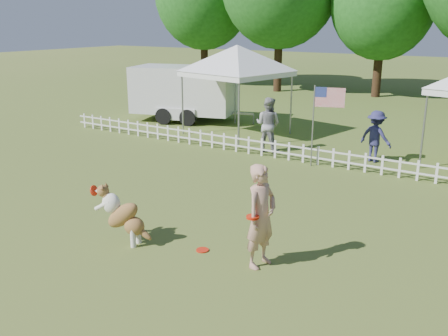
# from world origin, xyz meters

# --- Properties ---
(ground) EXTENTS (120.00, 120.00, 0.00)m
(ground) POSITION_xyz_m (0.00, 0.00, 0.00)
(ground) COLOR #3A591C
(ground) RESTS_ON ground
(picket_fence) EXTENTS (22.00, 0.08, 0.60)m
(picket_fence) POSITION_xyz_m (0.00, 7.00, 0.30)
(picket_fence) COLOR silver
(picket_fence) RESTS_ON ground
(handler) EXTENTS (0.57, 0.77, 1.94)m
(handler) POSITION_xyz_m (1.44, 0.15, 0.97)
(handler) COLOR tan
(handler) RESTS_ON ground
(dog) EXTENTS (1.23, 0.63, 1.21)m
(dog) POSITION_xyz_m (-1.33, -0.51, 0.60)
(dog) COLOR brown
(dog) RESTS_ON ground
(frisbee_on_turf) EXTENTS (0.32, 0.32, 0.02)m
(frisbee_on_turf) POSITION_xyz_m (0.20, 0.06, 0.01)
(frisbee_on_turf) COLOR red
(frisbee_on_turf) RESTS_ON ground
(canopy_tent_left) EXTENTS (3.89, 3.89, 3.40)m
(canopy_tent_left) POSITION_xyz_m (-4.71, 9.43, 1.70)
(canopy_tent_left) COLOR white
(canopy_tent_left) RESTS_ON ground
(cargo_trailer) EXTENTS (6.06, 3.94, 2.46)m
(cargo_trailer) POSITION_xyz_m (-8.15, 10.59, 1.23)
(cargo_trailer) COLOR silver
(cargo_trailer) RESTS_ON ground
(flag_pole) EXTENTS (0.95, 0.38, 2.51)m
(flag_pole) POSITION_xyz_m (-0.39, 6.80, 1.25)
(flag_pole) COLOR gray
(flag_pole) RESTS_ON ground
(spectator_a) EXTENTS (0.93, 0.73, 1.87)m
(spectator_a) POSITION_xyz_m (-2.41, 7.72, 0.93)
(spectator_a) COLOR gray
(spectator_a) RESTS_ON ground
(spectator_b) EXTENTS (1.19, 0.87, 1.65)m
(spectator_b) POSITION_xyz_m (1.12, 8.34, 0.83)
(spectator_b) COLOR navy
(spectator_b) RESTS_ON ground
(tree_far_left) EXTENTS (6.60, 6.60, 11.00)m
(tree_far_left) POSITION_xyz_m (-15.00, 22.00, 5.50)
(tree_far_left) COLOR #1A5017
(tree_far_left) RESTS_ON ground
(tree_center_left) EXTENTS (6.00, 6.00, 9.80)m
(tree_center_left) POSITION_xyz_m (-3.00, 22.50, 4.90)
(tree_center_left) COLOR #1A5017
(tree_center_left) RESTS_ON ground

